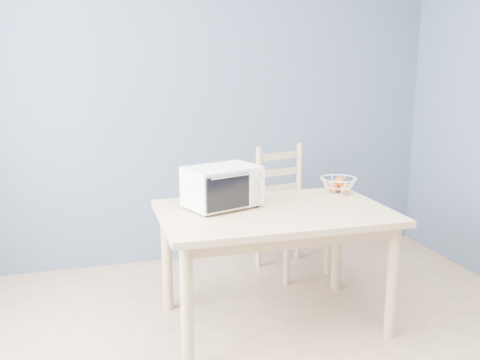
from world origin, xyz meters
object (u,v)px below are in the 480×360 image
object	(u,v)px
toaster_oven	(220,187)
fruit_basket	(338,185)
dining_table	(274,225)
dining_chair	(290,210)

from	to	relation	value
toaster_oven	fruit_basket	bearing A→B (deg)	-11.11
dining_table	fruit_basket	world-z (taller)	fruit_basket
dining_chair	dining_table	bearing A→B (deg)	-131.97
toaster_oven	dining_chair	world-z (taller)	toaster_oven
dining_chair	fruit_basket	bearing A→B (deg)	-92.15
fruit_basket	dining_chair	xyz separation A→B (m)	(-0.13, 0.57, -0.33)
toaster_oven	dining_chair	distance (m)	1.09
toaster_oven	dining_chair	xyz separation A→B (m)	(0.74, 0.70, -0.40)
toaster_oven	fruit_basket	distance (m)	0.88
dining_table	dining_chair	xyz separation A→B (m)	(0.43, 0.83, -0.16)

